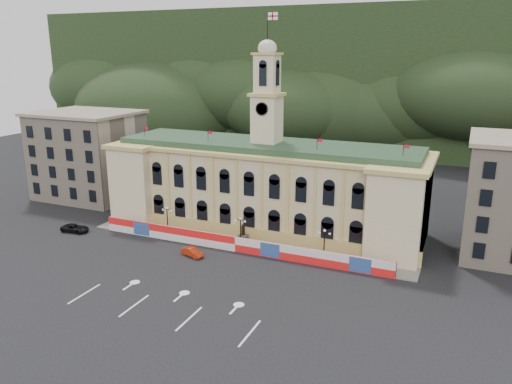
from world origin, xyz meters
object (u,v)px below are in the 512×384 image
at_px(statue, 243,238).
at_px(red_sedan, 192,252).
at_px(lamp_center, 241,229).
at_px(black_suv, 75,228).

height_order(statue, red_sedan, statue).
distance_m(lamp_center, red_sedan, 8.64).
xyz_separation_m(lamp_center, black_suv, (-30.00, -5.23, -2.38)).
xyz_separation_m(statue, lamp_center, (0.00, -1.00, 1.89)).
relative_size(statue, red_sedan, 0.87).
bearing_deg(statue, black_suv, -168.28).
relative_size(lamp_center, red_sedan, 1.21).
relative_size(lamp_center, black_suv, 0.99).
bearing_deg(lamp_center, statue, 90.00).
bearing_deg(black_suv, lamp_center, -86.73).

